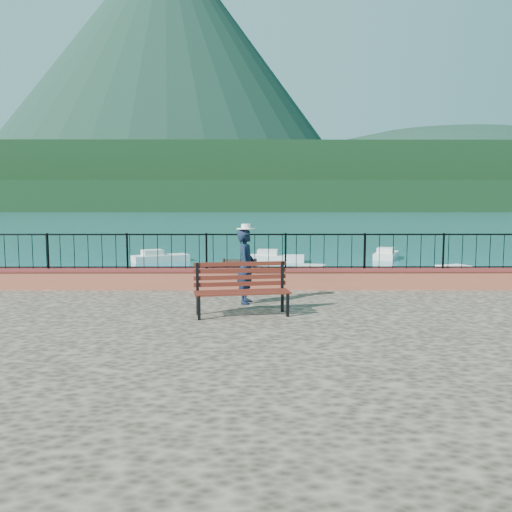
{
  "coord_description": "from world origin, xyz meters",
  "views": [
    {
      "loc": [
        -1.18,
        -10.09,
        3.52
      ],
      "look_at": [
        -1.13,
        2.0,
        2.3
      ],
      "focal_mm": 35.0,
      "sensor_mm": 36.0,
      "label": 1
    }
  ],
  "objects_px": {
    "boat_0": "(212,298)",
    "boat_3": "(161,255)",
    "park_bench": "(242,300)",
    "boat_1": "(323,273)",
    "person": "(246,266)",
    "boat_4": "(276,256)",
    "boat_2": "(464,273)",
    "boat_5": "(386,253)"
  },
  "relations": [
    {
      "from": "boat_1",
      "to": "boat_4",
      "type": "xyz_separation_m",
      "value": [
        -1.81,
        8.28,
        0.0
      ]
    },
    {
      "from": "boat_3",
      "to": "boat_4",
      "type": "bearing_deg",
      "value": -28.29
    },
    {
      "from": "boat_3",
      "to": "boat_1",
      "type": "bearing_deg",
      "value": -69.8
    },
    {
      "from": "person",
      "to": "boat_4",
      "type": "relative_size",
      "value": 0.5
    },
    {
      "from": "boat_5",
      "to": "boat_0",
      "type": "bearing_deg",
      "value": 170.13
    },
    {
      "from": "boat_0",
      "to": "boat_2",
      "type": "distance_m",
      "value": 12.89
    },
    {
      "from": "boat_2",
      "to": "boat_4",
      "type": "xyz_separation_m",
      "value": [
        -8.4,
        8.25,
        0.0
      ]
    },
    {
      "from": "boat_0",
      "to": "boat_2",
      "type": "height_order",
      "value": "same"
    },
    {
      "from": "park_bench",
      "to": "boat_5",
      "type": "height_order",
      "value": "park_bench"
    },
    {
      "from": "park_bench",
      "to": "boat_1",
      "type": "relative_size",
      "value": 0.59
    },
    {
      "from": "boat_0",
      "to": "boat_3",
      "type": "distance_m",
      "value": 15.4
    },
    {
      "from": "park_bench",
      "to": "boat_5",
      "type": "distance_m",
      "value": 24.57
    },
    {
      "from": "park_bench",
      "to": "person",
      "type": "distance_m",
      "value": 1.43
    },
    {
      "from": "boat_0",
      "to": "boat_2",
      "type": "relative_size",
      "value": 0.87
    },
    {
      "from": "boat_5",
      "to": "park_bench",
      "type": "bearing_deg",
      "value": -179.71
    },
    {
      "from": "person",
      "to": "boat_3",
      "type": "height_order",
      "value": "person"
    },
    {
      "from": "boat_1",
      "to": "boat_2",
      "type": "bearing_deg",
      "value": 10.51
    },
    {
      "from": "person",
      "to": "boat_4",
      "type": "distance_m",
      "value": 19.68
    },
    {
      "from": "person",
      "to": "boat_5",
      "type": "bearing_deg",
      "value": -15.55
    },
    {
      "from": "boat_2",
      "to": "boat_0",
      "type": "bearing_deg",
      "value": -170.31
    },
    {
      "from": "boat_0",
      "to": "boat_5",
      "type": "height_order",
      "value": "same"
    },
    {
      "from": "person",
      "to": "boat_2",
      "type": "xyz_separation_m",
      "value": [
        9.99,
        11.29,
        -1.69
      ]
    },
    {
      "from": "boat_5",
      "to": "boat_3",
      "type": "bearing_deg",
      "value": 118.95
    },
    {
      "from": "boat_0",
      "to": "boat_3",
      "type": "height_order",
      "value": "same"
    },
    {
      "from": "boat_1",
      "to": "boat_5",
      "type": "distance_m",
      "value": 11.67
    },
    {
      "from": "boat_2",
      "to": "boat_3",
      "type": "relative_size",
      "value": 1.09
    },
    {
      "from": "park_bench",
      "to": "boat_0",
      "type": "height_order",
      "value": "park_bench"
    },
    {
      "from": "boat_1",
      "to": "boat_2",
      "type": "height_order",
      "value": "same"
    },
    {
      "from": "boat_3",
      "to": "boat_0",
      "type": "bearing_deg",
      "value": -100.12
    },
    {
      "from": "park_bench",
      "to": "boat_1",
      "type": "xyz_separation_m",
      "value": [
        3.46,
        12.58,
        -1.13
      ]
    },
    {
      "from": "park_bench",
      "to": "boat_3",
      "type": "bearing_deg",
      "value": 95.72
    },
    {
      "from": "person",
      "to": "boat_1",
      "type": "relative_size",
      "value": 0.5
    },
    {
      "from": "boat_3",
      "to": "boat_5",
      "type": "distance_m",
      "value": 14.91
    },
    {
      "from": "boat_1",
      "to": "park_bench",
      "type": "bearing_deg",
      "value": -95.1
    },
    {
      "from": "boat_4",
      "to": "boat_5",
      "type": "height_order",
      "value": "same"
    },
    {
      "from": "boat_0",
      "to": "boat_4",
      "type": "height_order",
      "value": "same"
    },
    {
      "from": "park_bench",
      "to": "boat_2",
      "type": "distance_m",
      "value": 16.17
    },
    {
      "from": "boat_1",
      "to": "boat_2",
      "type": "xyz_separation_m",
      "value": [
        6.59,
        0.03,
        0.0
      ]
    },
    {
      "from": "person",
      "to": "boat_2",
      "type": "bearing_deg",
      "value": -34.13
    },
    {
      "from": "park_bench",
      "to": "boat_2",
      "type": "relative_size",
      "value": 0.55
    },
    {
      "from": "boat_2",
      "to": "boat_3",
      "type": "distance_m",
      "value": 17.83
    },
    {
      "from": "person",
      "to": "boat_0",
      "type": "distance_m",
      "value": 5.39
    }
  ]
}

